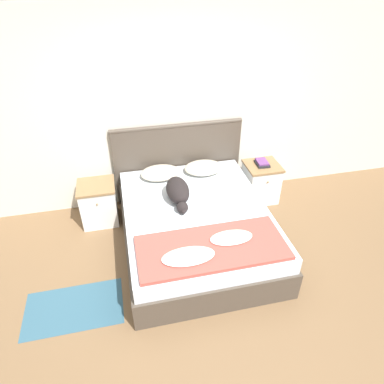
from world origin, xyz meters
name	(u,v)px	position (x,y,z in m)	size (l,w,h in m)	color
ground_plane	(217,313)	(0.00, 0.00, 0.00)	(16.00, 16.00, 0.00)	brown
wall_back	(174,111)	(0.00, 2.13, 1.27)	(9.00, 0.06, 2.55)	silver
bed	(196,227)	(0.03, 1.01, 0.26)	(1.67, 2.06, 0.53)	#4C4238
headboard	(178,161)	(0.03, 2.06, 0.59)	(1.75, 0.06, 1.13)	#4C4238
nightstand_left	(99,203)	(-1.09, 1.74, 0.28)	(0.47, 0.45, 0.56)	white
nightstand_right	(261,182)	(1.14, 1.74, 0.28)	(0.47, 0.45, 0.56)	white
pillow_left	(160,173)	(-0.26, 1.79, 0.59)	(0.51, 0.39, 0.12)	beige
pillow_right	(203,168)	(0.32, 1.79, 0.59)	(0.51, 0.39, 0.12)	beige
quilt	(211,248)	(0.02, 0.34, 0.56)	(1.47, 0.64, 0.07)	#BC4C42
dog	(178,191)	(-0.13, 1.25, 0.65)	(0.26, 0.67, 0.24)	black
book_stack	(262,163)	(1.14, 1.76, 0.58)	(0.18, 0.23, 0.05)	#232328
rug	(74,308)	(-1.38, 0.37, 0.00)	(0.96, 0.57, 0.00)	#335B70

